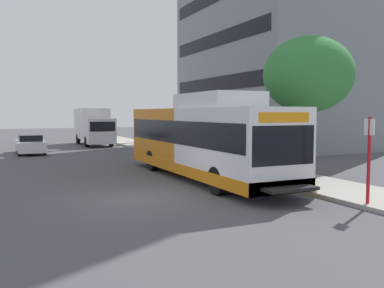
{
  "coord_description": "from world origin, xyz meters",
  "views": [
    {
      "loc": [
        -4.17,
        -13.17,
        2.86
      ],
      "look_at": [
        2.9,
        2.02,
        1.6
      ],
      "focal_mm": 38.89,
      "sensor_mm": 36.0,
      "label": 1
    }
  ],
  "objects_px": {
    "transit_bus": "(202,140)",
    "box_truck_background": "(93,125)",
    "parked_car_far_lane": "(30,144)",
    "bus_stop_sign_pole": "(369,153)",
    "street_tree_near_stop": "(308,75)"
  },
  "relations": [
    {
      "from": "transit_bus",
      "to": "street_tree_near_stop",
      "type": "bearing_deg",
      "value": -24.92
    },
    {
      "from": "parked_car_far_lane",
      "to": "transit_bus",
      "type": "bearing_deg",
      "value": -68.21
    },
    {
      "from": "transit_bus",
      "to": "bus_stop_sign_pole",
      "type": "distance_m",
      "value": 7.45
    },
    {
      "from": "transit_bus",
      "to": "parked_car_far_lane",
      "type": "distance_m",
      "value": 16.22
    },
    {
      "from": "transit_bus",
      "to": "parked_car_far_lane",
      "type": "relative_size",
      "value": 2.72
    },
    {
      "from": "transit_bus",
      "to": "parked_car_far_lane",
      "type": "height_order",
      "value": "transit_bus"
    },
    {
      "from": "parked_car_far_lane",
      "to": "street_tree_near_stop",
      "type": "bearing_deg",
      "value": -59.11
    },
    {
      "from": "bus_stop_sign_pole",
      "to": "box_truck_background",
      "type": "xyz_separation_m",
      "value": [
        -2.33,
        28.36,
        0.09
      ]
    },
    {
      "from": "street_tree_near_stop",
      "to": "box_truck_background",
      "type": "height_order",
      "value": "street_tree_near_stop"
    },
    {
      "from": "transit_bus",
      "to": "box_truck_background",
      "type": "bearing_deg",
      "value": 90.89
    },
    {
      "from": "parked_car_far_lane",
      "to": "box_truck_background",
      "type": "bearing_deg",
      "value": 47.3
    },
    {
      "from": "bus_stop_sign_pole",
      "to": "parked_car_far_lane",
      "type": "height_order",
      "value": "bus_stop_sign_pole"
    },
    {
      "from": "bus_stop_sign_pole",
      "to": "street_tree_near_stop",
      "type": "bearing_deg",
      "value": 67.99
    },
    {
      "from": "street_tree_near_stop",
      "to": "box_truck_background",
      "type": "xyz_separation_m",
      "value": [
        -4.46,
        23.1,
        -2.74
      ]
    },
    {
      "from": "bus_stop_sign_pole",
      "to": "box_truck_background",
      "type": "bearing_deg",
      "value": 94.7
    }
  ]
}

